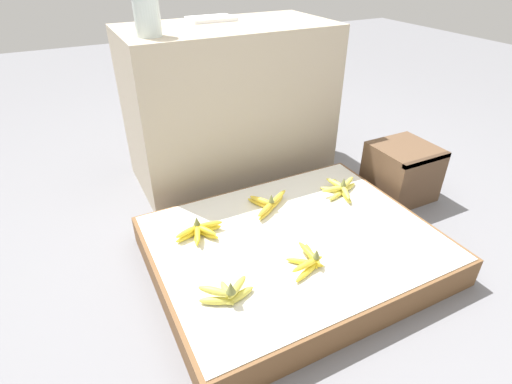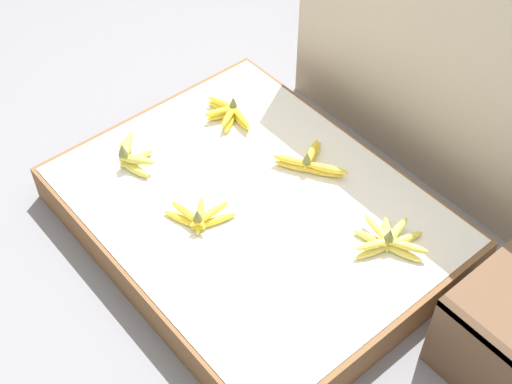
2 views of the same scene
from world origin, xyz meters
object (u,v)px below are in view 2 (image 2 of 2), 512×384
object	(u,v)px
banana_bunch_front_midleft	(199,217)
banana_bunch_middle_midright	(389,240)
banana_bunch_middle_left	(229,113)
wooden_crate	(510,336)
banana_bunch_front_left	(131,156)
banana_bunch_middle_midleft	(310,163)

from	to	relation	value
banana_bunch_front_midleft	banana_bunch_middle_midright	bearing A→B (deg)	40.69
banana_bunch_middle_left	banana_bunch_middle_midright	bearing A→B (deg)	0.62
wooden_crate	banana_bunch_front_left	world-z (taller)	wooden_crate
wooden_crate	banana_bunch_front_midleft	bearing A→B (deg)	-155.46
wooden_crate	banana_bunch_middle_left	size ratio (longest dim) A/B	1.41
banana_bunch_middle_left	banana_bunch_middle_midright	world-z (taller)	banana_bunch_middle_midright
wooden_crate	banana_bunch_front_midleft	distance (m)	0.94
wooden_crate	banana_bunch_front_midleft	size ratio (longest dim) A/B	1.74
banana_bunch_middle_midright	banana_bunch_front_left	bearing A→B (deg)	-153.52
banana_bunch_middle_midleft	banana_bunch_middle_left	bearing A→B (deg)	-172.02
banana_bunch_front_left	banana_bunch_front_midleft	distance (m)	0.35
banana_bunch_front_midleft	banana_bunch_middle_midright	world-z (taller)	banana_bunch_middle_midright
wooden_crate	banana_bunch_middle_midright	world-z (taller)	wooden_crate
wooden_crate	banana_bunch_middle_midleft	xyz separation A→B (m)	(-0.81, 0.02, 0.02)
banana_bunch_front_midleft	banana_bunch_middle_left	distance (m)	0.48
wooden_crate	banana_bunch_middle_midleft	distance (m)	0.81
banana_bunch_front_left	banana_bunch_middle_midleft	bearing A→B (deg)	47.45
wooden_crate	banana_bunch_middle_midright	bearing A→B (deg)	-177.38
banana_bunch_front_left	banana_bunch_middle_left	xyz separation A→B (m)	(0.04, 0.38, -0.01)
banana_bunch_middle_midleft	banana_bunch_middle_midright	distance (m)	0.39
banana_bunch_middle_midright	banana_bunch_middle_midleft	bearing A→B (deg)	173.72
wooden_crate	banana_bunch_middle_midright	size ratio (longest dim) A/B	1.36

